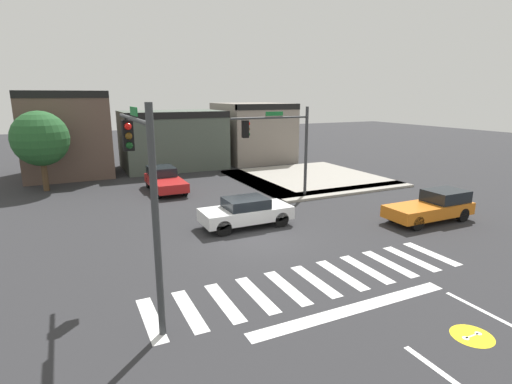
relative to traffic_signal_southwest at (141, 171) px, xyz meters
name	(u,v)px	position (x,y,z in m)	size (l,w,h in m)	color
ground_plane	(257,239)	(5.30, 3.67, -4.05)	(120.00, 120.00, 0.00)	#2B2B2D
crosswalk_near	(315,281)	(5.30, -0.83, -4.05)	(11.33, 2.53, 0.01)	silver
bike_detector_marking	(472,336)	(7.21, -5.23, -4.05)	(1.07, 1.07, 0.01)	yellow
curb_corner_northeast	(305,179)	(13.80, 13.09, -3.98)	(10.00, 10.60, 0.15)	#9E998E
storefront_row	(167,135)	(6.09, 22.80, -1.27)	(21.94, 6.91, 6.38)	brown
traffic_signal_southwest	(141,171)	(0.00, 0.00, 0.00)	(0.32, 4.94, 5.92)	#383A3D
traffic_signal_northeast	(280,138)	(9.36, 9.05, -0.38)	(4.93, 0.32, 5.43)	#383A3D
car_orange	(433,206)	(14.25, 2.23, -3.32)	(4.52, 1.75, 1.47)	orange
car_red	(165,180)	(3.79, 14.36, -3.32)	(1.86, 4.60, 1.44)	red
car_white	(246,212)	(5.58, 5.43, -3.33)	(4.29, 1.80, 1.39)	white
roadside_tree	(40,139)	(-3.20, 17.67, -0.67)	(3.48, 3.48, 5.14)	#4C3823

